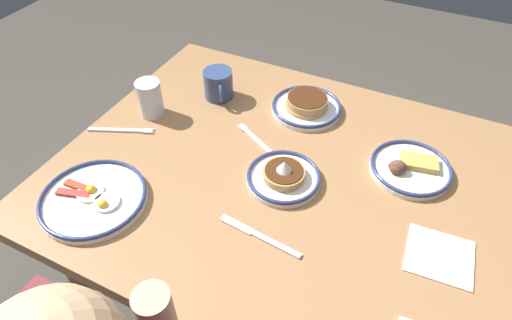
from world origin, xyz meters
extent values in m
plane|color=#47433A|center=(0.00, 0.00, 0.00)|extent=(6.00, 6.00, 0.00)
cube|color=#A27247|center=(0.00, 0.00, 0.73)|extent=(1.22, 0.99, 0.04)
cylinder|color=olive|center=(-0.50, -0.38, 0.35)|extent=(0.08, 0.08, 0.70)
cylinder|color=olive|center=(0.50, -0.38, 0.35)|extent=(0.08, 0.08, 0.70)
cylinder|color=olive|center=(0.50, 0.38, 0.35)|extent=(0.08, 0.08, 0.70)
cylinder|color=silver|center=(0.04, -0.29, 0.76)|extent=(0.22, 0.22, 0.01)
torus|color=navy|center=(0.04, -0.29, 0.77)|extent=(0.22, 0.22, 0.01)
cylinder|color=tan|center=(0.04, -0.29, 0.77)|extent=(0.14, 0.14, 0.01)
cylinder|color=tan|center=(0.04, -0.29, 0.78)|extent=(0.13, 0.13, 0.01)
cylinder|color=tan|center=(0.04, -0.29, 0.79)|extent=(0.13, 0.13, 0.01)
cylinder|color=#4C2814|center=(0.04, -0.29, 0.80)|extent=(0.12, 0.12, 0.00)
cylinder|color=white|center=(0.39, 0.31, 0.76)|extent=(0.27, 0.27, 0.01)
torus|color=navy|center=(0.39, 0.31, 0.77)|extent=(0.27, 0.27, 0.01)
cylinder|color=white|center=(0.34, 0.31, 0.77)|extent=(0.07, 0.07, 0.01)
sphere|color=yellow|center=(0.34, 0.32, 0.77)|extent=(0.03, 0.03, 0.03)
cylinder|color=white|center=(0.41, 0.30, 0.77)|extent=(0.07, 0.07, 0.01)
sphere|color=yellow|center=(0.41, 0.30, 0.77)|extent=(0.03, 0.03, 0.03)
cube|color=#9D3B1F|center=(0.44, 0.30, 0.77)|extent=(0.10, 0.03, 0.01)
cube|color=#A9352A|center=(0.44, 0.33, 0.77)|extent=(0.10, 0.05, 0.01)
cylinder|color=silver|center=(-0.32, -0.16, 0.76)|extent=(0.22, 0.22, 0.01)
torus|color=navy|center=(-0.32, -0.16, 0.77)|extent=(0.22, 0.22, 0.01)
cube|color=gold|center=(-0.34, -0.18, 0.77)|extent=(0.11, 0.08, 0.02)
ellipsoid|color=brown|center=(-0.28, -0.13, 0.78)|extent=(0.03, 0.02, 0.02)
ellipsoid|color=brown|center=(-0.29, -0.12, 0.78)|extent=(0.03, 0.03, 0.03)
ellipsoid|color=brown|center=(-0.29, -0.13, 0.78)|extent=(0.05, 0.03, 0.03)
ellipsoid|color=brown|center=(-0.29, -0.13, 0.78)|extent=(0.03, 0.03, 0.03)
cylinder|color=silver|center=(-0.02, 0.03, 0.76)|extent=(0.20, 0.20, 0.01)
torus|color=navy|center=(-0.02, 0.03, 0.77)|extent=(0.20, 0.20, 0.01)
cylinder|color=tan|center=(-0.02, 0.03, 0.77)|extent=(0.11, 0.11, 0.01)
cylinder|color=tan|center=(-0.02, 0.03, 0.78)|extent=(0.11, 0.11, 0.01)
cylinder|color=#4C2814|center=(-0.02, 0.03, 0.79)|extent=(0.10, 0.10, 0.00)
cone|color=white|center=(-0.02, 0.03, 0.81)|extent=(0.04, 0.04, 0.03)
cylinder|color=#334772|center=(0.33, -0.24, 0.80)|extent=(0.10, 0.10, 0.10)
torus|color=#334772|center=(0.30, -0.20, 0.80)|extent=(0.05, 0.06, 0.07)
cylinder|color=brown|center=(0.33, -0.24, 0.83)|extent=(0.08, 0.08, 0.01)
cylinder|color=silver|center=(0.47, -0.06, 0.81)|extent=(0.08, 0.08, 0.12)
cylinder|color=black|center=(0.47, -0.06, 0.79)|extent=(0.07, 0.07, 0.08)
cube|color=white|center=(-0.44, 0.09, 0.75)|extent=(0.16, 0.15, 0.00)
cube|color=silver|center=(0.51, 0.06, 0.75)|extent=(0.19, 0.09, 0.01)
cube|color=silver|center=(0.43, 0.03, 0.75)|extent=(0.03, 0.01, 0.00)
cube|color=silver|center=(0.43, 0.02, 0.75)|extent=(0.03, 0.01, 0.00)
cube|color=silver|center=(0.43, 0.02, 0.75)|extent=(0.03, 0.01, 0.00)
cube|color=silver|center=(0.43, 0.01, 0.75)|extent=(0.03, 0.01, 0.00)
cube|color=silver|center=(0.11, -0.08, 0.75)|extent=(0.17, 0.10, 0.01)
cube|color=silver|center=(0.18, -0.13, 0.75)|extent=(0.03, 0.02, 0.00)
cube|color=silver|center=(0.18, -0.12, 0.75)|extent=(0.03, 0.02, 0.00)
cube|color=silver|center=(0.18, -0.12, 0.75)|extent=(0.03, 0.02, 0.00)
cube|color=silver|center=(0.19, -0.11, 0.75)|extent=(0.03, 0.02, 0.00)
cube|color=silver|center=(-0.06, 0.23, 0.75)|extent=(0.19, 0.03, 0.01)
cube|color=silver|center=(0.02, 0.22, 0.75)|extent=(0.09, 0.03, 0.00)
camera|label=1|loc=(-0.31, 0.79, 1.60)|focal=30.32mm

